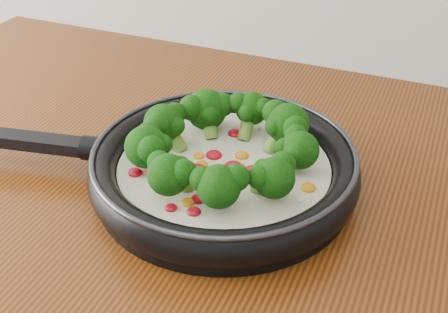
% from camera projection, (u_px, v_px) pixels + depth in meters
% --- Properties ---
extents(skillet, '(0.58, 0.42, 0.10)m').
position_uv_depth(skillet, '(221.00, 163.00, 0.78)').
color(skillet, black).
rests_on(skillet, counter).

